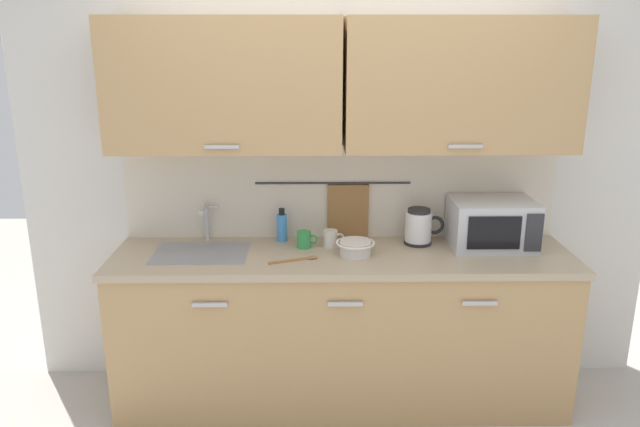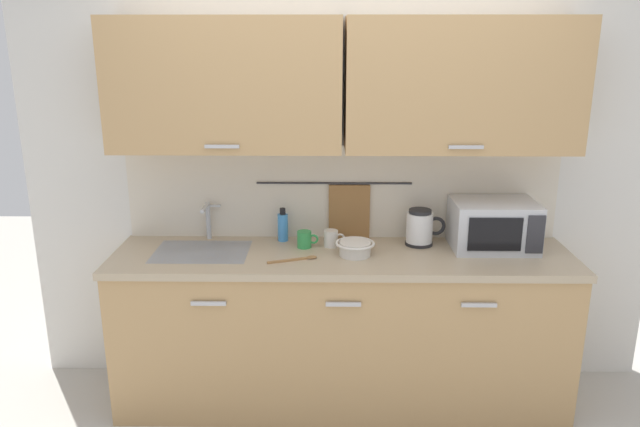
{
  "view_description": "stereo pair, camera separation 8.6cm",
  "coord_description": "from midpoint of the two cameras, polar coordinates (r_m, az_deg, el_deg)",
  "views": [
    {
      "loc": [
        -0.17,
        -2.86,
        2.05
      ],
      "look_at": [
        -0.12,
        0.33,
        1.12
      ],
      "focal_mm": 34.24,
      "sensor_mm": 36.0,
      "label": 1
    },
    {
      "loc": [
        -0.08,
        -2.86,
        2.05
      ],
      "look_at": [
        -0.12,
        0.33,
        1.12
      ],
      "focal_mm": 34.24,
      "sensor_mm": 36.0,
      "label": 2
    }
  ],
  "objects": [
    {
      "name": "wooden_spoon",
      "position": [
        3.26,
        -2.72,
        -4.29
      ],
      "size": [
        0.27,
        0.12,
        0.01
      ],
      "color": "#9E7042",
      "rests_on": "counter_unit"
    },
    {
      "name": "mug_near_sink",
      "position": [
        3.44,
        -2.18,
        -2.45
      ],
      "size": [
        0.12,
        0.08,
        0.09
      ],
      "color": "green",
      "rests_on": "counter_unit"
    },
    {
      "name": "microwave",
      "position": [
        3.55,
        15.09,
        -0.91
      ],
      "size": [
        0.46,
        0.35,
        0.27
      ],
      "color": "silver",
      "rests_on": "counter_unit"
    },
    {
      "name": "electric_kettle",
      "position": [
        3.52,
        8.56,
        -1.25
      ],
      "size": [
        0.23,
        0.16,
        0.21
      ],
      "color": "black",
      "rests_on": "counter_unit"
    },
    {
      "name": "mug_by_kettle",
      "position": [
        3.46,
        0.32,
        -2.33
      ],
      "size": [
        0.12,
        0.08,
        0.09
      ],
      "color": "silver",
      "rests_on": "counter_unit"
    },
    {
      "name": "mixing_bowl",
      "position": [
        3.32,
        2.58,
        -3.17
      ],
      "size": [
        0.21,
        0.21,
        0.08
      ],
      "color": "silver",
      "rests_on": "counter_unit"
    },
    {
      "name": "sink_faucet",
      "position": [
        3.59,
        -11.27,
        -0.33
      ],
      "size": [
        0.09,
        0.17,
        0.22
      ],
      "color": "#B2B5BA",
      "rests_on": "counter_unit"
    },
    {
      "name": "back_wall_assembly",
      "position": [
        3.43,
        1.31,
        7.44
      ],
      "size": [
        3.7,
        0.41,
        2.5
      ],
      "color": "silver",
      "rests_on": "ground"
    },
    {
      "name": "counter_unit",
      "position": [
        3.54,
        1.16,
        -10.51
      ],
      "size": [
        2.53,
        0.64,
        0.9
      ],
      "color": "tan",
      "rests_on": "ground"
    },
    {
      "name": "dish_soap_bottle",
      "position": [
        3.54,
        -4.27,
        -1.24
      ],
      "size": [
        0.06,
        0.06,
        0.2
      ],
      "color": "#3F8CD8",
      "rests_on": "counter_unit"
    }
  ]
}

